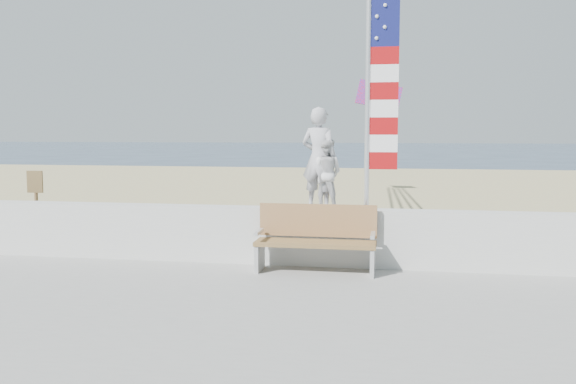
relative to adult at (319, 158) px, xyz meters
name	(u,v)px	position (x,y,z in m)	size (l,w,h in m)	color
ground	(249,310)	(-0.66, -2.00, -1.87)	(220.00, 220.00, 0.00)	#293C53
sand	(326,214)	(-0.66, 7.00, -1.83)	(90.00, 40.00, 0.08)	tan
seawall	(278,235)	(-0.66, 0.00, -1.24)	(30.00, 0.35, 0.90)	beige
adult	(319,158)	(0.00, 0.00, 0.00)	(0.58, 0.38, 1.58)	#A7A7AD
child	(326,174)	(0.11, 0.00, -0.24)	(0.53, 0.42, 1.10)	silver
bench	(316,238)	(0.02, -0.45, -1.18)	(1.80, 0.57, 1.00)	olive
flag	(376,85)	(0.87, 0.00, 1.12)	(0.50, 0.08, 3.50)	white
parafoil_kite	(380,96)	(0.86, 2.48, 1.09)	(0.91, 0.31, 0.62)	#FA1B2C
sign	(36,202)	(-5.57, 1.10, -0.93)	(0.32, 0.07, 1.46)	olive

